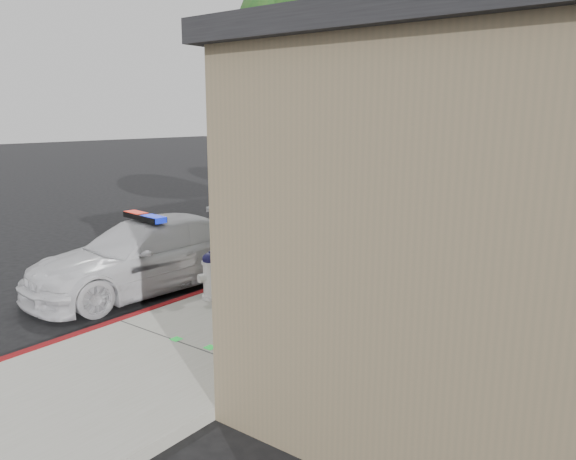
{
  "coord_description": "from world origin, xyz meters",
  "views": [
    {
      "loc": [
        7.27,
        -4.98,
        3.33
      ],
      "look_at": [
        1.15,
        3.02,
        1.25
      ],
      "focal_mm": 34.7,
      "sensor_mm": 36.0,
      "label": 1
    }
  ],
  "objects_px": {
    "fire_hydrant": "(211,275)",
    "street_tree_mid": "(454,33)",
    "police_car": "(147,255)",
    "street_tree_far": "(484,97)",
    "street_tree_near": "(332,28)"
  },
  "relations": [
    {
      "from": "fire_hydrant",
      "to": "street_tree_mid",
      "type": "xyz_separation_m",
      "value": [
        0.91,
        8.23,
        4.86
      ]
    },
    {
      "from": "police_car",
      "to": "street_tree_far",
      "type": "xyz_separation_m",
      "value": [
        2.44,
        11.63,
        3.2
      ]
    },
    {
      "from": "street_tree_near",
      "to": "street_tree_mid",
      "type": "bearing_deg",
      "value": 82.6
    },
    {
      "from": "police_car",
      "to": "fire_hydrant",
      "type": "distance_m",
      "value": 1.74
    },
    {
      "from": "police_car",
      "to": "fire_hydrant",
      "type": "relative_size",
      "value": 5.74
    },
    {
      "from": "street_tree_far",
      "to": "street_tree_near",
      "type": "bearing_deg",
      "value": -92.98
    },
    {
      "from": "fire_hydrant",
      "to": "street_tree_far",
      "type": "height_order",
      "value": "street_tree_far"
    },
    {
      "from": "fire_hydrant",
      "to": "street_tree_mid",
      "type": "distance_m",
      "value": 9.6
    },
    {
      "from": "street_tree_far",
      "to": "police_car",
      "type": "bearing_deg",
      "value": -101.84
    },
    {
      "from": "police_car",
      "to": "street_tree_far",
      "type": "height_order",
      "value": "street_tree_far"
    },
    {
      "from": "street_tree_mid",
      "to": "street_tree_near",
      "type": "bearing_deg",
      "value": -97.4
    },
    {
      "from": "police_car",
      "to": "street_tree_near",
      "type": "distance_m",
      "value": 5.86
    },
    {
      "from": "police_car",
      "to": "fire_hydrant",
      "type": "bearing_deg",
      "value": 8.4
    },
    {
      "from": "police_car",
      "to": "street_tree_near",
      "type": "height_order",
      "value": "street_tree_near"
    },
    {
      "from": "fire_hydrant",
      "to": "street_tree_far",
      "type": "bearing_deg",
      "value": 106.55
    }
  ]
}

